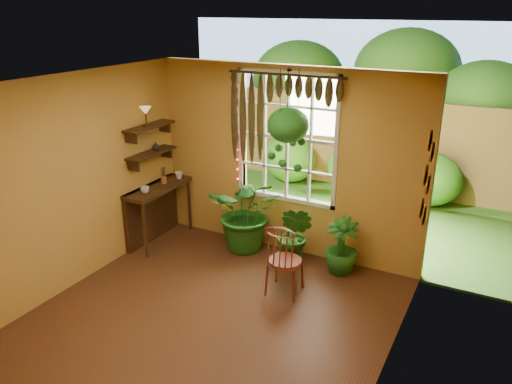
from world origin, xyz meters
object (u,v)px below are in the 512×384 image
counter_ledge (154,206)px  hanging_basket (288,130)px  windsor_chair (284,270)px  potted_plant_mid (295,236)px  potted_plant_left (248,212)px

counter_ledge → hanging_basket: bearing=8.1°
windsor_chair → potted_plant_mid: bearing=99.2°
counter_ledge → potted_plant_mid: (2.26, 0.22, -0.09)m
potted_plant_left → potted_plant_mid: (0.83, -0.17, -0.13)m
windsor_chair → potted_plant_mid: 0.75m
windsor_chair → potted_plant_left: 1.36m
windsor_chair → counter_ledge: bearing=164.4°
potted_plant_left → hanging_basket: hanging_basket is taller
counter_ledge → windsor_chair: 2.49m
windsor_chair → potted_plant_left: (-1.00, 0.88, 0.26)m
windsor_chair → potted_plant_mid: size_ratio=1.22×
potted_plant_left → hanging_basket: 1.49m
potted_plant_left → potted_plant_mid: potted_plant_left is taller
counter_ledge → windsor_chair: bearing=-11.5°
windsor_chair → hanging_basket: size_ratio=0.85×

